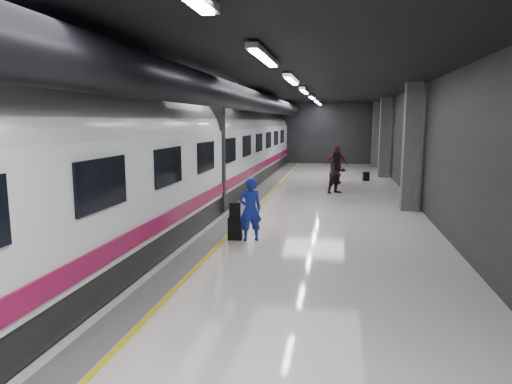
{
  "coord_description": "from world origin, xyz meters",
  "views": [
    {
      "loc": [
        2.06,
        -14.87,
        3.17
      ],
      "look_at": [
        -0.25,
        -2.23,
        1.17
      ],
      "focal_mm": 32.0,
      "sensor_mm": 36.0,
      "label": 1
    }
  ],
  "objects": [
    {
      "name": "train",
      "position": [
        -3.25,
        -0.0,
        2.07
      ],
      "size": [
        3.05,
        38.0,
        4.05
      ],
      "color": "black",
      "rests_on": "ground"
    },
    {
      "name": "platform_hall",
      "position": [
        -0.29,
        0.96,
        3.54
      ],
      "size": [
        10.02,
        40.02,
        4.51
      ],
      "color": "black",
      "rests_on": "ground"
    },
    {
      "name": "suitcase_far",
      "position": [
        3.51,
        10.11,
        0.24
      ],
      "size": [
        0.37,
        0.3,
        0.47
      ],
      "primitive_type": "cube",
      "rotation": [
        0.0,
        0.0,
        0.34
      ],
      "color": "black",
      "rests_on": "ground"
    },
    {
      "name": "ground",
      "position": [
        0.0,
        0.0,
        0.0
      ],
      "size": [
        40.0,
        40.0,
        0.0
      ],
      "primitive_type": "plane",
      "color": "silver",
      "rests_on": "ground"
    },
    {
      "name": "traveler_main",
      "position": [
        -0.23,
        -3.19,
        0.85
      ],
      "size": [
        0.73,
        0.63,
        1.7
      ],
      "primitive_type": "imported",
      "rotation": [
        0.0,
        0.0,
        3.57
      ],
      "color": "#1636A8",
      "rests_on": "ground"
    },
    {
      "name": "traveler_far_a",
      "position": [
        1.99,
        5.45,
        0.93
      ],
      "size": [
        1.15,
        1.13,
        1.87
      ],
      "primitive_type": "imported",
      "rotation": [
        0.0,
        0.0,
        0.72
      ],
      "color": "black",
      "rests_on": "ground"
    },
    {
      "name": "shoulder_bag",
      "position": [
        -0.66,
        -3.15,
        0.81
      ],
      "size": [
        0.32,
        0.21,
        0.4
      ],
      "primitive_type": "cube",
      "rotation": [
        0.0,
        0.0,
        0.18
      ],
      "color": "black",
      "rests_on": "suitcase_main"
    },
    {
      "name": "suitcase_main",
      "position": [
        -0.65,
        -3.17,
        0.3
      ],
      "size": [
        0.38,
        0.25,
        0.61
      ],
      "primitive_type": "cube",
      "rotation": [
        0.0,
        0.0,
        0.03
      ],
      "color": "black",
      "rests_on": "ground"
    },
    {
      "name": "traveler_far_b",
      "position": [
        1.92,
        8.78,
        0.97
      ],
      "size": [
        1.21,
        0.75,
        1.93
      ],
      "primitive_type": "imported",
      "rotation": [
        0.0,
        0.0,
        0.26
      ],
      "color": "maroon",
      "rests_on": "ground"
    }
  ]
}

